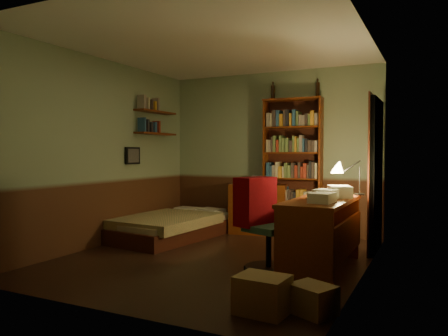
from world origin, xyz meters
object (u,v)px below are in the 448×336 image
at_px(bed, 173,218).
at_px(cardboard_box_a, 262,294).
at_px(cardboard_box_b, 313,299).
at_px(desk_lamp, 360,171).
at_px(dresser, 259,209).
at_px(desk, 321,235).
at_px(mini_stereo, 260,179).
at_px(office_chair, 269,223).
at_px(bookshelf, 293,167).

relative_size(bed, cardboard_box_a, 4.95).
bearing_deg(cardboard_box_b, desk_lamp, 88.73).
bearing_deg(bed, cardboard_box_b, -31.70).
bearing_deg(cardboard_box_b, dresser, 118.69).
relative_size(desk, cardboard_box_a, 3.60).
xyz_separation_m(bed, dresser, (1.07, 0.87, 0.10)).
bearing_deg(mini_stereo, cardboard_box_b, -74.21).
bearing_deg(bed, desk, -12.15).
xyz_separation_m(mini_stereo, office_chair, (0.96, -2.17, -0.34)).
bearing_deg(bookshelf, desk, -67.80).
relative_size(bookshelf, cardboard_box_a, 5.27).
relative_size(mini_stereo, bookshelf, 0.11).
xyz_separation_m(dresser, cardboard_box_b, (1.68, -3.08, -0.28)).
height_order(mini_stereo, office_chair, office_chair).
distance_m(bed, office_chair, 2.32).
relative_size(bed, bookshelf, 0.94).
bearing_deg(dresser, desk, -61.19).
height_order(bed, desk_lamp, desk_lamp).
bearing_deg(dresser, mini_stereo, 93.77).
xyz_separation_m(bed, desk, (2.49, -0.87, 0.09)).
bearing_deg(cardboard_box_a, mini_stereo, 111.81).
bearing_deg(cardboard_box_a, office_chair, 108.03).
relative_size(bed, desk_lamp, 3.44).
height_order(desk, cardboard_box_b, desk).
height_order(bookshelf, desk, bookshelf).
height_order(cardboard_box_a, cardboard_box_b, cardboard_box_a).
relative_size(dresser, bookshelf, 0.42).
xyz_separation_m(dresser, desk_lamp, (1.73, -1.08, 0.68)).
bearing_deg(mini_stereo, dresser, -88.09).
height_order(desk, desk_lamp, desk_lamp).
bearing_deg(bed, mini_stereo, 50.99).
distance_m(bed, desk_lamp, 2.91).
xyz_separation_m(office_chair, cardboard_box_b, (0.76, -1.04, -0.41)).
bearing_deg(desk, desk_lamp, 66.01).
relative_size(desk_lamp, office_chair, 0.55).
height_order(bed, office_chair, office_chair).
bearing_deg(bed, dresser, 46.32).
xyz_separation_m(dresser, cardboard_box_a, (1.31, -3.24, -0.25)).
bearing_deg(mini_stereo, office_chair, -78.58).
bearing_deg(desk, bookshelf, 116.72).
xyz_separation_m(mini_stereo, desk_lamp, (1.76, -1.20, 0.21)).
bearing_deg(desk_lamp, cardboard_box_b, -111.25).
bearing_deg(bed, cardboard_box_a, -37.80).
height_order(mini_stereo, desk, mini_stereo).
bearing_deg(bed, desk_lamp, 2.82).
distance_m(desk, desk_lamp, 1.00).
relative_size(mini_stereo, desk, 0.17).
distance_m(desk_lamp, office_chair, 1.37).
relative_size(bed, cardboard_box_b, 6.01).
height_order(bookshelf, office_chair, bookshelf).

